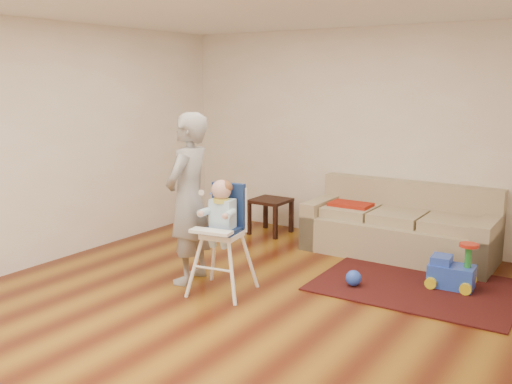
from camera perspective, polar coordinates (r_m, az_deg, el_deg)
The scene contains 9 objects.
ground at distance 5.43m, azimuth -2.37°, elevation -11.11°, with size 5.50×5.50×0.00m, color #491A0B.
room_envelope at distance 5.46m, azimuth 0.73°, elevation 9.26°, with size 5.04×5.52×2.72m.
sofa at distance 6.93m, azimuth 14.08°, elevation -2.81°, with size 2.19×0.91×0.85m.
side_table at distance 7.73m, azimuth 1.44°, elevation -2.44°, with size 0.48×0.48×0.48m, color black, non-canonical shape.
area_rug at distance 6.07m, azimuth 15.77°, elevation -9.01°, with size 1.94×1.45×0.02m, color black.
ride_on_toy at distance 6.04m, azimuth 19.02°, elevation -6.84°, with size 0.43×0.31×0.48m, color blue, non-canonical shape.
toy_ball at distance 5.88m, azimuth 9.72°, elevation -8.48°, with size 0.16×0.16×0.16m, color blue.
high_chair at distance 5.54m, azimuth -3.41°, elevation -4.67°, with size 0.61×0.61×1.13m.
adult at distance 5.81m, azimuth -6.76°, elevation -0.68°, with size 0.64×0.42×1.74m, color #9B9B9D.
Camera 1 is at (2.95, -4.07, 2.06)m, focal length 40.00 mm.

